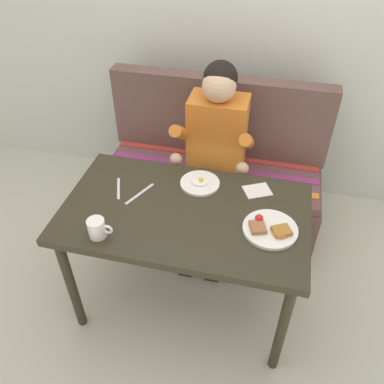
# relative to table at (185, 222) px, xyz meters

# --- Properties ---
(ground_plane) EXTENTS (8.00, 8.00, 0.00)m
(ground_plane) POSITION_rel_table_xyz_m (0.00, 0.00, -0.65)
(ground_plane) COLOR beige
(back_wall) EXTENTS (4.40, 0.10, 2.60)m
(back_wall) POSITION_rel_table_xyz_m (0.00, 1.27, 0.65)
(back_wall) COLOR silver
(back_wall) RESTS_ON ground
(table) EXTENTS (1.20, 0.70, 0.73)m
(table) POSITION_rel_table_xyz_m (0.00, 0.00, 0.00)
(table) COLOR #2E291B
(table) RESTS_ON ground
(couch) EXTENTS (1.44, 0.56, 1.00)m
(couch) POSITION_rel_table_xyz_m (0.00, 0.76, -0.32)
(couch) COLOR brown
(couch) RESTS_ON ground
(person) EXTENTS (0.45, 0.61, 1.21)m
(person) POSITION_rel_table_xyz_m (0.04, 0.59, 0.09)
(person) COLOR orange
(person) RESTS_ON ground
(plate_breakfast) EXTENTS (0.25, 0.25, 0.05)m
(plate_breakfast) POSITION_rel_table_xyz_m (0.41, -0.05, 0.10)
(plate_breakfast) COLOR white
(plate_breakfast) RESTS_ON table
(plate_eggs) EXTENTS (0.21, 0.21, 0.04)m
(plate_eggs) POSITION_rel_table_xyz_m (0.03, 0.21, 0.09)
(plate_eggs) COLOR white
(plate_eggs) RESTS_ON table
(coffee_mug) EXTENTS (0.12, 0.08, 0.09)m
(coffee_mug) POSITION_rel_table_xyz_m (-0.34, -0.26, 0.13)
(coffee_mug) COLOR white
(coffee_mug) RESTS_ON table
(napkin) EXTENTS (0.17, 0.15, 0.01)m
(napkin) POSITION_rel_table_xyz_m (0.33, 0.22, 0.09)
(napkin) COLOR silver
(napkin) RESTS_ON table
(fork) EXTENTS (0.07, 0.16, 0.00)m
(fork) POSITION_rel_table_xyz_m (-0.37, 0.07, 0.08)
(fork) COLOR silver
(fork) RESTS_ON table
(knife) EXTENTS (0.10, 0.19, 0.00)m
(knife) POSITION_rel_table_xyz_m (-0.25, 0.06, 0.08)
(knife) COLOR silver
(knife) RESTS_ON table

